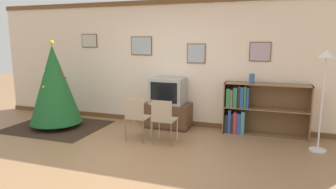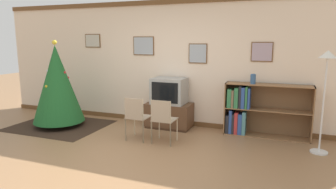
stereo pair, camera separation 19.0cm
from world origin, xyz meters
The scene contains 11 objects.
ground_plane centered at (0.00, 0.00, 0.00)m, with size 24.00×24.00×0.00m, color #936B47.
wall_back centered at (0.00, 2.37, 1.35)m, with size 8.86×0.11×2.70m.
area_rug centered at (-2.22, 1.28, 0.00)m, with size 1.97×1.60×0.01m.
christmas_tree centered at (-2.22, 1.28, 0.93)m, with size 1.08×1.08×1.85m.
tv_console centered at (0.06, 2.03, 0.27)m, with size 0.96×0.54×0.53m.
television centered at (0.06, 2.03, 0.80)m, with size 0.69×0.53×0.54m.
folding_chair_left centered at (-0.20, 1.02, 0.47)m, with size 0.40×0.40×0.82m.
folding_chair_right centered at (0.33, 1.02, 0.47)m, with size 0.40×0.40×0.82m.
bookshelf centered at (1.75, 2.13, 0.50)m, with size 1.60×0.36×1.03m.
vase centered at (1.76, 2.08, 1.13)m, with size 0.10×0.10×0.19m.
standing_lamp centered at (2.93, 1.54, 1.30)m, with size 0.28×0.28×1.70m.
Camera 2 is at (2.28, -3.79, 1.86)m, focal length 32.00 mm.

